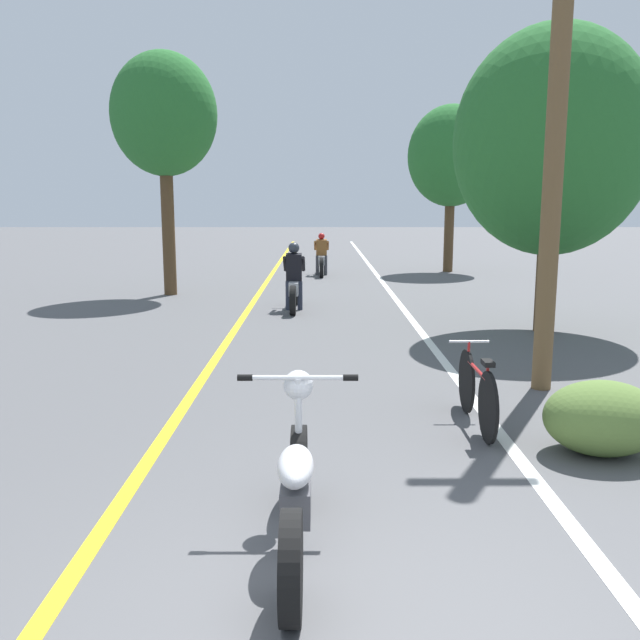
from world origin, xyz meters
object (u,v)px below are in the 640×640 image
at_px(motorcycle_foreground, 293,488).
at_px(motorcycle_rider_far, 318,259).
at_px(roadside_tree_left, 161,116).
at_px(utility_pole, 553,120).
at_px(roadside_tree_right_far, 448,157).
at_px(roadside_tree_right_near, 549,142).
at_px(motorcycle_rider_lead, 291,284).
at_px(bicycle_parked, 474,391).

bearing_deg(motorcycle_foreground, motorcycle_rider_far, 89.32).
bearing_deg(roadside_tree_left, utility_pole, -53.01).
height_order(utility_pole, motorcycle_foreground, utility_pole).
bearing_deg(motorcycle_foreground, utility_pole, 53.67).
distance_m(utility_pole, roadside_tree_right_far, 14.63).
xyz_separation_m(utility_pole, roadside_tree_right_near, (1.26, 3.87, 0.07)).
relative_size(roadside_tree_right_far, motorcycle_rider_lead, 2.64).
bearing_deg(roadside_tree_right_near, motorcycle_foreground, -118.18).
height_order(roadside_tree_right_far, roadside_tree_left, roadside_tree_left).
xyz_separation_m(utility_pole, motorcycle_rider_far, (-2.76, 13.44, -2.79)).
height_order(motorcycle_foreground, motorcycle_rider_lead, motorcycle_rider_lead).
bearing_deg(roadside_tree_right_near, roadside_tree_left, 148.04).
distance_m(utility_pole, motorcycle_rider_lead, 7.71).
bearing_deg(roadside_tree_right_far, roadside_tree_left, -144.76).
xyz_separation_m(motorcycle_rider_lead, bicycle_parked, (2.21, -7.83, -0.17)).
bearing_deg(motorcycle_rider_far, roadside_tree_right_near, -67.17).
height_order(motorcycle_rider_lead, motorcycle_rider_far, motorcycle_rider_lead).
distance_m(roadside_tree_left, motorcycle_foreground, 13.91).
distance_m(utility_pole, roadside_tree_left, 11.06).
bearing_deg(utility_pole, roadside_tree_left, 126.99).
bearing_deg(bicycle_parked, motorcycle_rider_far, 96.12).
xyz_separation_m(roadside_tree_right_far, motorcycle_rider_far, (-4.28, -1.10, -3.29)).
relative_size(roadside_tree_right_near, roadside_tree_left, 0.90).
relative_size(roadside_tree_right_near, motorcycle_rider_lead, 2.59).
height_order(roadside_tree_right_far, bicycle_parked, roadside_tree_right_far).
distance_m(motorcycle_foreground, bicycle_parked, 3.14).
relative_size(roadside_tree_left, motorcycle_foreground, 2.83).
relative_size(roadside_tree_right_far, motorcycle_foreground, 2.61).
bearing_deg(motorcycle_foreground, roadside_tree_right_near, 61.82).
bearing_deg(utility_pole, bicycle_parked, -128.37).
relative_size(roadside_tree_right_far, bicycle_parked, 3.22).
relative_size(roadside_tree_left, bicycle_parked, 3.49).
relative_size(utility_pole, roadside_tree_right_far, 1.17).
height_order(utility_pole, roadside_tree_left, utility_pole).
height_order(roadside_tree_left, motorcycle_foreground, roadside_tree_left).
xyz_separation_m(roadside_tree_left, motorcycle_foreground, (3.65, -12.83, -3.95)).
relative_size(motorcycle_rider_far, bicycle_parked, 1.26).
distance_m(roadside_tree_left, bicycle_parked, 12.30).
height_order(motorcycle_rider_far, bicycle_parked, motorcycle_rider_far).
distance_m(roadside_tree_right_far, motorcycle_foreground, 19.41).
bearing_deg(motorcycle_foreground, roadside_tree_right_far, 76.41).
height_order(roadside_tree_right_near, motorcycle_foreground, roadside_tree_right_near).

